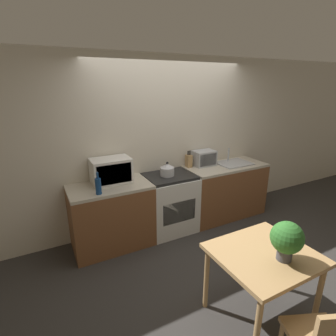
% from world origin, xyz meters
% --- Properties ---
extents(ground_plane, '(16.00, 16.00, 0.00)m').
position_xyz_m(ground_plane, '(0.00, 0.00, 0.00)').
color(ground_plane, '#33302D').
extents(wall_back, '(10.00, 0.06, 2.60)m').
position_xyz_m(wall_back, '(0.00, 1.05, 1.30)').
color(wall_back, beige).
rests_on(wall_back, ground_plane).
extents(counter_left_run, '(1.08, 0.62, 0.90)m').
position_xyz_m(counter_left_run, '(-1.06, 0.71, 0.45)').
color(counter_left_run, brown).
rests_on(counter_left_run, ground_plane).
extents(counter_right_run, '(1.38, 0.62, 0.90)m').
position_xyz_m(counter_right_run, '(0.91, 0.71, 0.45)').
color(counter_right_run, brown).
rests_on(counter_right_run, ground_plane).
extents(stove_range, '(0.73, 0.62, 0.90)m').
position_xyz_m(stove_range, '(-0.15, 0.71, 0.45)').
color(stove_range, silver).
rests_on(stove_range, ground_plane).
extents(kettle, '(0.21, 0.21, 0.21)m').
position_xyz_m(kettle, '(-0.19, 0.71, 0.99)').
color(kettle, '#B7B7BC').
rests_on(kettle, stove_range).
extents(microwave, '(0.52, 0.35, 0.34)m').
position_xyz_m(microwave, '(-0.99, 0.82, 1.07)').
color(microwave, silver).
rests_on(microwave, counter_left_run).
extents(bottle, '(0.07, 0.07, 0.28)m').
position_xyz_m(bottle, '(-1.25, 0.49, 1.01)').
color(bottle, navy).
rests_on(bottle, counter_left_run).
extents(knife_block, '(0.08, 0.10, 0.27)m').
position_xyz_m(knife_block, '(0.31, 0.91, 1.00)').
color(knife_block, tan).
rests_on(knife_block, counter_right_run).
extents(toaster_oven, '(0.36, 0.25, 0.25)m').
position_xyz_m(toaster_oven, '(0.57, 0.87, 1.02)').
color(toaster_oven, '#ADAFB5').
rests_on(toaster_oven, counter_right_run).
extents(sink_basin, '(0.54, 0.43, 0.24)m').
position_xyz_m(sink_basin, '(1.07, 0.71, 0.91)').
color(sink_basin, '#ADAFB5').
rests_on(sink_basin, counter_right_run).
extents(dining_table, '(0.88, 0.79, 0.73)m').
position_xyz_m(dining_table, '(-0.15, -1.13, 0.64)').
color(dining_table, tan).
rests_on(dining_table, ground_plane).
extents(potted_plant, '(0.28, 0.28, 0.36)m').
position_xyz_m(potted_plant, '(-0.08, -1.28, 0.94)').
color(potted_plant, '#424247').
rests_on(potted_plant, dining_table).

